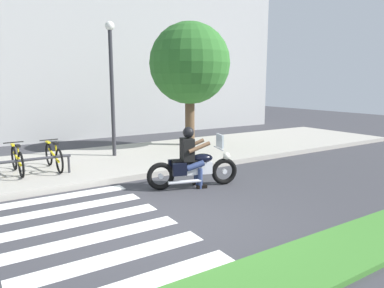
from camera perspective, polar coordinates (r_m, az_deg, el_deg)
The scene contains 16 objects.
ground_plane at distance 6.54m, azimuth -3.22°, elevation -12.10°, with size 48.00×48.00×0.00m, color #38383D.
grass_median at distance 4.76m, azimuth 12.38°, elevation -20.71°, with size 24.00×1.10×0.08m, color #3D7A2D.
sidewalk at distance 10.94m, azimuth -16.10°, elevation -3.05°, with size 24.00×4.40×0.15m, color #A8A399.
crosswalk_stripe_0 at distance 4.70m, azimuth -8.85°, elevation -21.56°, with size 2.80×0.40×0.01m, color white.
crosswalk_stripe_1 at distance 5.35m, azimuth -12.48°, elevation -17.52°, with size 2.80×0.40×0.01m, color white.
crosswalk_stripe_2 at distance 6.04m, azimuth -15.19°, elevation -14.34°, with size 2.80×0.40×0.01m, color white.
crosswalk_stripe_3 at distance 6.75m, azimuth -17.28°, elevation -11.80°, with size 2.80×0.40×0.01m, color white.
crosswalk_stripe_4 at distance 7.48m, azimuth -18.94°, elevation -9.73°, with size 2.80×0.40×0.01m, color white.
crosswalk_stripe_5 at distance 8.23m, azimuth -20.29°, elevation -8.03°, with size 2.80×0.40×0.01m, color white.
motorcycle at distance 8.34m, azimuth 0.28°, elevation -3.89°, with size 2.17×0.89×1.24m.
rider at distance 8.24m, azimuth -0.24°, elevation -1.44°, with size 0.72×0.65×1.44m.
bicycle_2 at distance 9.99m, azimuth -26.37°, elevation -2.36°, with size 0.48×1.63×0.79m.
bicycle_3 at distance 10.12m, azimuth -21.41°, elevation -1.90°, with size 0.48×1.71×0.77m.
street_lamp at distance 11.34m, azimuth -12.85°, elevation 10.36°, with size 0.28×0.28×4.27m.
tree_near_rack at distance 13.09m, azimuth -0.36°, elevation 12.79°, with size 2.93×2.93×4.60m.
building_backdrop at distance 16.29m, azimuth -22.69°, elevation 13.96°, with size 24.00×1.20×7.64m, color #A9A9A9.
Camera 1 is at (-2.96, -5.30, 2.44)m, focal length 33.04 mm.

